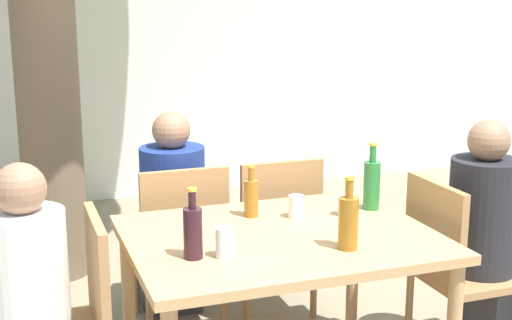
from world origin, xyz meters
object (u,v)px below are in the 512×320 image
(person_seated_1, at_px, (496,252))
(person_seated_2, at_px, (170,224))
(patio_chair_0, at_px, (70,317))
(drinking_glass_0, at_px, (225,243))
(amber_bottle_0, at_px, (251,197))
(drinking_glass_1, at_px, (296,207))
(dining_table_front, at_px, (280,252))
(green_bottle_2, at_px, (372,184))
(patio_chair_1, at_px, (453,261))
(wine_bottle_3, at_px, (193,231))
(drinking_glass_2, at_px, (345,206))
(patio_chair_2, at_px, (181,239))
(patio_chair_3, at_px, (274,228))
(amber_bottle_1, at_px, (348,221))

(person_seated_1, distance_m, person_seated_2, 1.66)
(patio_chair_0, relative_size, person_seated_2, 0.78)
(drinking_glass_0, bearing_deg, person_seated_2, 87.83)
(amber_bottle_0, xyz_separation_m, drinking_glass_1, (0.18, -0.08, -0.04))
(dining_table_front, xyz_separation_m, amber_bottle_0, (-0.04, 0.27, 0.17))
(patio_chair_0, height_order, green_bottle_2, green_bottle_2)
(patio_chair_1, height_order, drinking_glass_0, patio_chair_1)
(person_seated_1, xyz_separation_m, drinking_glass_1, (-0.95, 0.18, 0.27))
(wine_bottle_3, bearing_deg, person_seated_1, 5.66)
(person_seated_1, xyz_separation_m, drinking_glass_2, (-0.73, 0.14, 0.27))
(amber_bottle_0, bearing_deg, green_bottle_2, -7.93)
(wine_bottle_3, distance_m, drinking_glass_2, 0.84)
(drinking_glass_2, bearing_deg, dining_table_front, -159.39)
(drinking_glass_0, bearing_deg, amber_bottle_0, 59.70)
(dining_table_front, height_order, drinking_glass_1, drinking_glass_1)
(amber_bottle_0, bearing_deg, patio_chair_2, 115.44)
(patio_chair_3, height_order, wine_bottle_3, wine_bottle_3)
(drinking_glass_2, bearing_deg, person_seated_2, 127.10)
(patio_chair_3, height_order, amber_bottle_1, amber_bottle_1)
(patio_chair_3, relative_size, green_bottle_2, 2.81)
(green_bottle_2, height_order, drinking_glass_0, green_bottle_2)
(patio_chair_1, relative_size, person_seated_2, 0.78)
(patio_chair_1, xyz_separation_m, drinking_glass_1, (-0.72, 0.18, 0.29))
(amber_bottle_0, bearing_deg, amber_bottle_1, -67.29)
(patio_chair_1, xyz_separation_m, patio_chair_3, (-0.61, 0.73, 0.00))
(patio_chair_2, distance_m, green_bottle_2, 1.01)
(dining_table_front, distance_m, patio_chair_1, 0.88)
(patio_chair_0, bearing_deg, wine_bottle_3, 71.68)
(patio_chair_0, height_order, drinking_glass_2, patio_chair_0)
(patio_chair_2, height_order, green_bottle_2, green_bottle_2)
(green_bottle_2, bearing_deg, patio_chair_3, 117.04)
(dining_table_front, relative_size, drinking_glass_1, 12.52)
(person_seated_2, bearing_deg, patio_chair_1, 139.28)
(patio_chair_1, relative_size, patio_chair_3, 1.00)
(patio_chair_2, bearing_deg, green_bottle_2, 145.47)
(patio_chair_1, xyz_separation_m, drinking_glass_0, (-1.16, -0.18, 0.29))
(person_seated_2, distance_m, drinking_glass_2, 1.07)
(person_seated_2, xyz_separation_m, wine_bottle_3, (-0.16, -1.11, 0.34))
(patio_chair_3, xyz_separation_m, person_seated_2, (-0.51, 0.24, 0.00))
(patio_chair_0, xyz_separation_m, drinking_glass_2, (1.23, 0.14, 0.28))
(dining_table_front, height_order, patio_chair_1, patio_chair_1)
(green_bottle_2, bearing_deg, dining_table_front, -160.37)
(patio_chair_3, xyz_separation_m, drinking_glass_1, (-0.10, -0.54, 0.29))
(wine_bottle_3, bearing_deg, dining_table_front, 20.01)
(patio_chair_0, height_order, wine_bottle_3, wine_bottle_3)
(patio_chair_1, xyz_separation_m, person_seated_2, (-1.12, 0.96, 0.00))
(wine_bottle_3, height_order, drinking_glass_1, wine_bottle_3)
(green_bottle_2, relative_size, drinking_glass_1, 3.10)
(patio_chair_0, relative_size, patio_chair_1, 1.00)
(patio_chair_2, relative_size, patio_chair_3, 1.00)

